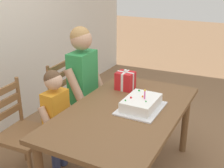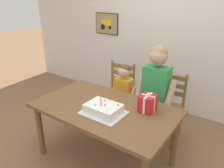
# 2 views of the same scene
# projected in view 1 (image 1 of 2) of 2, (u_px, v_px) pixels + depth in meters

# --- Properties ---
(dining_table) EXTENTS (1.57, 0.92, 0.73)m
(dining_table) POSITION_uv_depth(u_px,v_px,m) (125.00, 118.00, 2.50)
(dining_table) COLOR brown
(dining_table) RESTS_ON ground
(birthday_cake) EXTENTS (0.44, 0.34, 0.19)m
(birthday_cake) POSITION_uv_depth(u_px,v_px,m) (141.00, 104.00, 2.46)
(birthday_cake) COLOR silver
(birthday_cake) RESTS_ON dining_table
(gift_box_red_large) EXTENTS (0.16, 0.18, 0.21)m
(gift_box_red_large) POSITION_uv_depth(u_px,v_px,m) (125.00, 81.00, 2.87)
(gift_box_red_large) COLOR red
(gift_box_red_large) RESTS_ON dining_table
(chair_left) EXTENTS (0.45, 0.45, 0.92)m
(chair_left) POSITION_uv_depth(u_px,v_px,m) (21.00, 132.00, 2.61)
(chair_left) COLOR brown
(chair_left) RESTS_ON ground
(chair_right) EXTENTS (0.45, 0.45, 0.92)m
(chair_right) POSITION_uv_depth(u_px,v_px,m) (71.00, 101.00, 3.26)
(chair_right) COLOR brown
(chair_right) RESTS_ON ground
(child_older) EXTENTS (0.49, 0.28, 1.34)m
(child_older) POSITION_uv_depth(u_px,v_px,m) (83.00, 77.00, 2.97)
(child_older) COLOR #38426B
(child_older) RESTS_ON ground
(child_younger) EXTENTS (0.38, 0.22, 1.03)m
(child_younger) POSITION_uv_depth(u_px,v_px,m) (56.00, 111.00, 2.66)
(child_younger) COLOR #38426B
(child_younger) RESTS_ON ground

